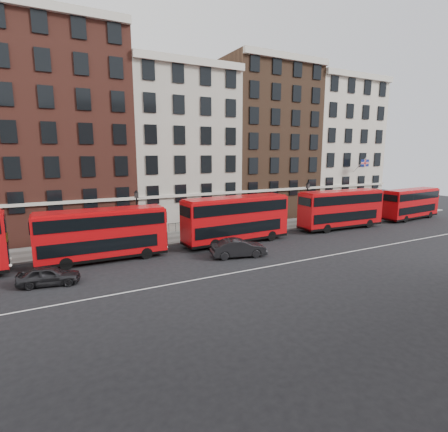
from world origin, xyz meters
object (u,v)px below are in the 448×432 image
bus_d (341,208)px  bus_e (411,203)px  car_rear (49,276)px  bus_b (102,234)px  car_front (238,248)px  traffic_light (374,201)px  bus_c (236,218)px

bus_d → bus_e: bus_d is taller
bus_e → car_rear: bearing=-179.5°
car_rear → bus_d: bearing=-71.1°
bus_b → car_rear: size_ratio=2.63×
bus_d → car_front: 17.11m
car_rear → traffic_light: bearing=-69.0°
bus_d → car_rear: (-31.22, -3.97, -1.77)m
bus_b → car_front: bearing=-21.2°
bus_c → bus_d: (14.30, 0.00, -0.05)m
car_front → bus_c: bearing=-14.0°
bus_c → traffic_light: bearing=3.5°
bus_d → car_rear: bearing=-170.4°
car_rear → car_front: (14.74, -0.33, 0.12)m
bus_c → bus_b: bearing=177.1°
bus_b → bus_e: size_ratio=1.05×
car_front → car_rear: bearing=101.7°
traffic_light → car_front: bearing=-164.8°
traffic_light → bus_d: bearing=-163.7°
car_front → traffic_light: bearing=-61.9°
bus_b → bus_e: (40.05, -0.00, -0.13)m
bus_b → bus_c: bearing=0.9°
bus_c → car_front: 5.11m
traffic_light → car_rear: bearing=-170.7°
bus_c → bus_e: bearing=-2.9°
bus_e → traffic_light: 4.86m
bus_c → traffic_light: 23.35m
car_rear → traffic_light: traffic_light is taller
bus_c → car_rear: bus_c is taller
bus_b → traffic_light: (35.94, 2.60, 0.11)m
bus_c → car_front: (-2.18, -4.30, -1.71)m
bus_c → bus_d: size_ratio=1.02×
car_rear → car_front: size_ratio=0.83×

